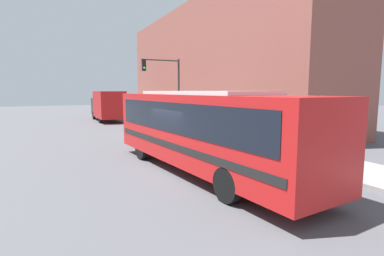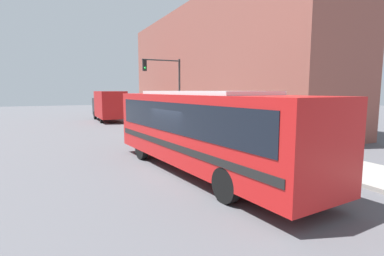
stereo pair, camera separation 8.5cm
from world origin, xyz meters
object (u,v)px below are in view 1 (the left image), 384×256
Objects in this scene: parking_meter at (197,120)px; fire_hydrant at (248,140)px; city_bus at (203,126)px; delivery_truck at (108,105)px; traffic_light_pole at (167,81)px.

fire_hydrant is at bearing -90.00° from parking_meter.
city_bus reaches higher than fire_hydrant.
city_bus is 5.71m from fire_hydrant.
city_bus reaches higher than delivery_truck.
fire_hydrant is at bearing -77.76° from delivery_truck.
fire_hydrant is (4.54, 3.18, -1.36)m from city_bus.
delivery_truck reaches higher than parking_meter.
delivery_truck is 10.75× the size of fire_hydrant.
traffic_light_pole is (3.21, -9.12, 2.31)m from delivery_truck.
parking_meter is (4.14, -12.85, -0.63)m from delivery_truck.
traffic_light_pole is 4.84m from parking_meter.
parking_meter is (0.00, 6.24, 0.57)m from fire_hydrant.
delivery_truck is at bearing 102.24° from fire_hydrant.
city_bus is at bearing -144.97° from fire_hydrant.
traffic_light_pole is at bearing 103.98° from parking_meter.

